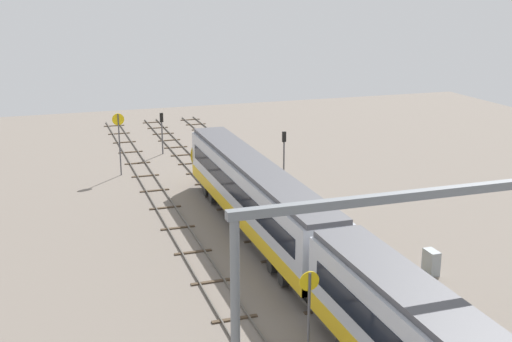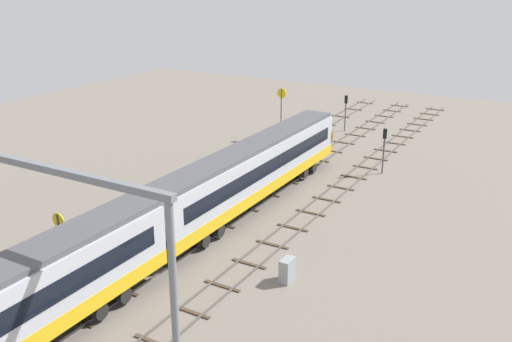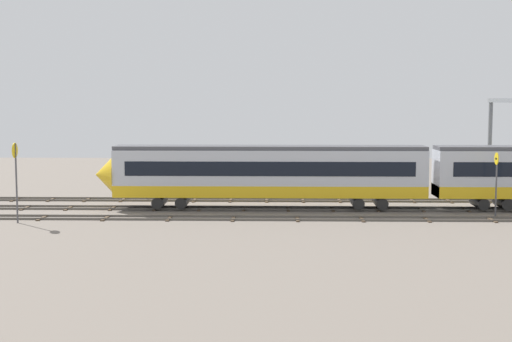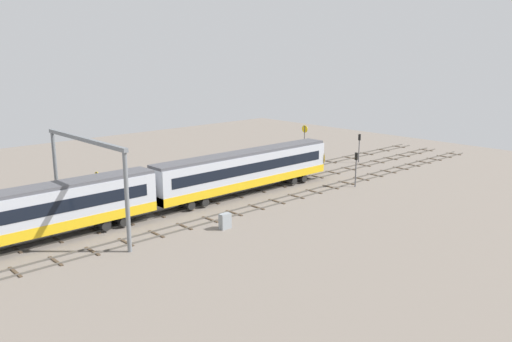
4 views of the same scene
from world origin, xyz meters
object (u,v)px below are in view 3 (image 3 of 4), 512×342
Objects in this scene: train at (422,176)px; signal_light_trackside_departure at (135,166)px; speed_sign_near_foreground at (16,170)px; relay_cabinet at (378,188)px; speed_sign_mid_trackside at (496,175)px.

signal_light_trackside_departure is (23.59, -6.61, 0.11)m from train.
relay_cabinet is (-26.94, -14.48, -2.98)m from speed_sign_near_foreground.
speed_sign_near_foreground reaches higher than signal_light_trackside_departure.
speed_sign_near_foreground reaches higher than speed_sign_mid_trackside.
speed_sign_mid_trackside is 13.07m from relay_cabinet.
speed_sign_near_foreground is at bearing 6.24° from speed_sign_mid_trackside.
train is 8.30m from relay_cabinet.
speed_sign_near_foreground is at bearing 12.99° from train.
speed_sign_mid_trackside reaches higher than signal_light_trackside_departure.
signal_light_trackside_departure is 21.42m from relay_cabinet.
signal_light_trackside_departure is at bearing 3.04° from relay_cabinet.
signal_light_trackside_departure is at bearing -112.94° from speed_sign_near_foreground.
speed_sign_mid_trackside is at bearing -173.76° from speed_sign_near_foreground.
train is 9.06× the size of speed_sign_near_foreground.
train is 10.76× the size of speed_sign_mid_trackside.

